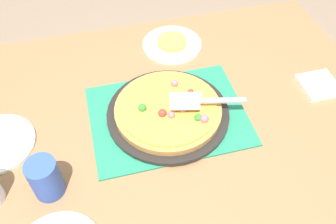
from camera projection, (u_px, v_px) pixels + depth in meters
name	position (u px, v px, depth m)	size (l,w,h in m)	color
ground_plane	(168.00, 220.00, 1.72)	(8.00, 8.00, 0.00)	#84705B
dining_table	(168.00, 137.00, 1.23)	(1.40, 1.00, 0.75)	olive
placemat	(168.00, 116.00, 1.15)	(0.48, 0.36, 0.01)	#237F5B
pizza_pan	(168.00, 113.00, 1.14)	(0.38, 0.38, 0.01)	black
pizza	(169.00, 109.00, 1.12)	(0.33, 0.33, 0.05)	#B78442
plate_near_left	(172.00, 44.00, 1.38)	(0.22, 0.22, 0.01)	white
served_slice_left	(172.00, 42.00, 1.37)	(0.11, 0.11, 0.02)	#EAB747
cup_corner	(45.00, 178.00, 0.93)	(0.08, 0.08, 0.12)	#3351AD
pizza_server	(201.00, 101.00, 1.10)	(0.23, 0.09, 0.01)	silver
napkin_stack	(320.00, 86.00, 1.23)	(0.12, 0.12, 0.02)	white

